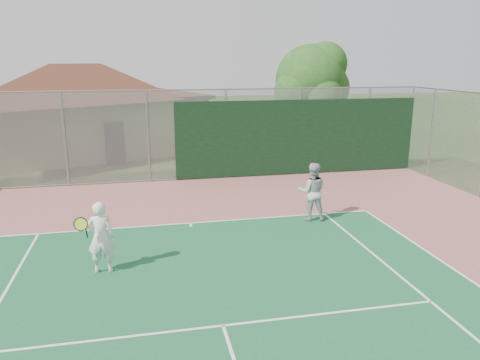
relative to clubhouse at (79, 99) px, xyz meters
name	(u,v)px	position (x,y,z in m)	size (l,w,h in m)	color
back_fence	(229,137)	(6.35, -7.04, -0.99)	(20.08, 0.11, 3.53)	gray
clubhouse	(79,99)	(0.00, 0.00, 0.00)	(14.07, 11.58, 5.23)	tan
tree	(312,82)	(10.98, -3.72, 0.90)	(3.88, 3.67, 5.41)	#3C2216
player_white_front	(100,238)	(2.01, -14.92, -1.83)	(0.82, 0.58, 1.63)	white
player_grey_back	(312,192)	(7.78, -12.55, -1.80)	(0.95, 0.82, 1.70)	#A7A9AC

